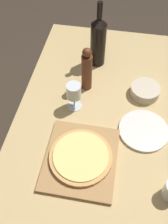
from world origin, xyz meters
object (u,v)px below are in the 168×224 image
Objects in this scene: wine_bottle at (98,41)px; pepper_mill at (87,70)px; wine_glass at (74,92)px; pizza at (81,156)px; small_bowl at (145,91)px.

wine_bottle reaches higher than pepper_mill.
wine_glass is (-0.04, -0.14, -0.02)m from pepper_mill.
pepper_mill is at bearing 74.95° from wine_glass.
pizza is 0.73× the size of wine_bottle.
pizza is 1.80× the size of small_bowl.
pizza is 0.45m from pepper_mill.
wine_bottle is 0.36m from wine_glass.
pizza is at bearing -88.14° from wine_bottle.
small_bowl reaches higher than pizza.
pepper_mill is 1.70× the size of wine_glass.
pepper_mill is 0.15m from wine_glass.
small_bowl is (0.28, -0.20, -0.13)m from wine_bottle.
pepper_mill is 1.70× the size of small_bowl.
wine_bottle reaches higher than wine_glass.
wine_bottle is at bearing 144.25° from small_bowl.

